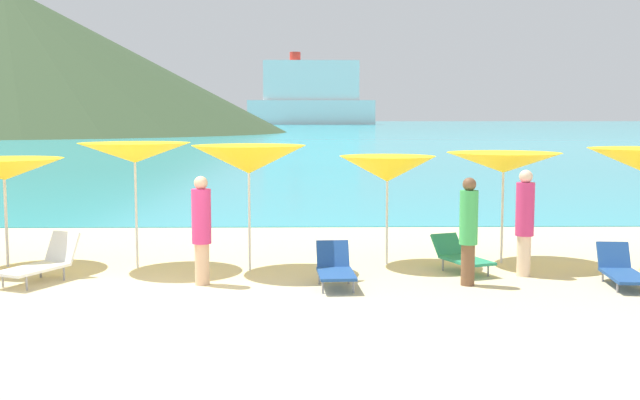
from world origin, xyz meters
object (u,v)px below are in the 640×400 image
(umbrella_4, at_px, (135,153))
(lounge_chair_0, at_px, (335,268))
(umbrella_3, at_px, (4,169))
(lounge_chair_5, at_px, (461,256))
(cruise_ship, at_px, (311,96))
(umbrella_7, at_px, (504,163))
(umbrella_6, at_px, (387,169))
(beachgoer_3, at_px, (202,227))
(umbrella_5, at_px, (249,159))
(lounge_chair_2, at_px, (622,270))
(beachgoer_1, at_px, (525,219))
(beachgoer_0, at_px, (469,228))
(lounge_chair_7, at_px, (41,262))

(umbrella_4, bearing_deg, lounge_chair_0, -24.80)
(umbrella_3, relative_size, lounge_chair_5, 1.50)
(cruise_ship, bearing_deg, umbrella_7, -90.62)
(lounge_chair_0, bearing_deg, umbrella_6, 58.44)
(lounge_chair_0, relative_size, beachgoer_3, 0.72)
(umbrella_5, bearing_deg, lounge_chair_0, -42.46)
(umbrella_6, height_order, beachgoer_3, umbrella_6)
(umbrella_3, relative_size, lounge_chair_2, 1.45)
(beachgoer_3, bearing_deg, cruise_ship, -0.06)
(umbrella_4, relative_size, beachgoer_1, 1.24)
(beachgoer_0, height_order, cruise_ship, cruise_ship)
(umbrella_4, height_order, beachgoer_0, umbrella_4)
(umbrella_7, height_order, cruise_ship, cruise_ship)
(umbrella_3, bearing_deg, umbrella_7, 1.64)
(umbrella_3, distance_m, umbrella_6, 7.27)
(umbrella_4, relative_size, umbrella_6, 1.13)
(umbrella_7, xyz_separation_m, lounge_chair_5, (-0.98, -0.91, -1.67))
(lounge_chair_0, xyz_separation_m, beachgoer_1, (3.42, 0.83, 0.71))
(umbrella_4, bearing_deg, lounge_chair_5, -4.66)
(umbrella_3, relative_size, beachgoer_3, 1.20)
(lounge_chair_5, distance_m, beachgoer_0, 1.35)
(lounge_chair_0, height_order, beachgoer_1, beachgoer_1)
(umbrella_7, bearing_deg, beachgoer_3, -160.92)
(umbrella_4, distance_m, umbrella_5, 2.18)
(lounge_chair_7, distance_m, beachgoer_0, 7.38)
(umbrella_3, height_order, umbrella_6, umbrella_6)
(lounge_chair_5, height_order, beachgoer_3, beachgoer_3)
(umbrella_6, bearing_deg, lounge_chair_2, -27.49)
(cruise_ship, bearing_deg, umbrella_6, -91.11)
(umbrella_5, distance_m, umbrella_6, 2.69)
(umbrella_7, height_order, lounge_chair_5, umbrella_7)
(beachgoer_0, distance_m, beachgoer_1, 1.40)
(lounge_chair_2, bearing_deg, umbrella_4, 174.22)
(umbrella_4, xyz_separation_m, umbrella_5, (2.15, -0.30, -0.11))
(umbrella_3, xyz_separation_m, lounge_chair_2, (11.09, -1.83, -1.61))
(umbrella_6, bearing_deg, lounge_chair_7, -165.94)
(umbrella_3, distance_m, beachgoer_0, 8.69)
(beachgoer_3, relative_size, cruise_ship, 0.04)
(umbrella_4, distance_m, beachgoer_1, 7.27)
(cruise_ship, bearing_deg, lounge_chair_0, -91.35)
(umbrella_3, xyz_separation_m, beachgoer_0, (8.46, -1.79, -0.87))
(umbrella_5, distance_m, beachgoer_0, 4.18)
(umbrella_3, relative_size, beachgoer_0, 1.21)
(umbrella_6, bearing_deg, umbrella_4, -176.47)
(umbrella_4, relative_size, lounge_chair_0, 1.77)
(beachgoer_1, bearing_deg, umbrella_4, 53.86)
(cruise_ship, bearing_deg, beachgoer_3, -91.84)
(umbrella_4, xyz_separation_m, umbrella_6, (4.77, 0.29, -0.33))
(beachgoer_0, bearing_deg, beachgoer_1, 139.92)
(lounge_chair_2, xyz_separation_m, beachgoer_0, (-2.63, 0.05, 0.73))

